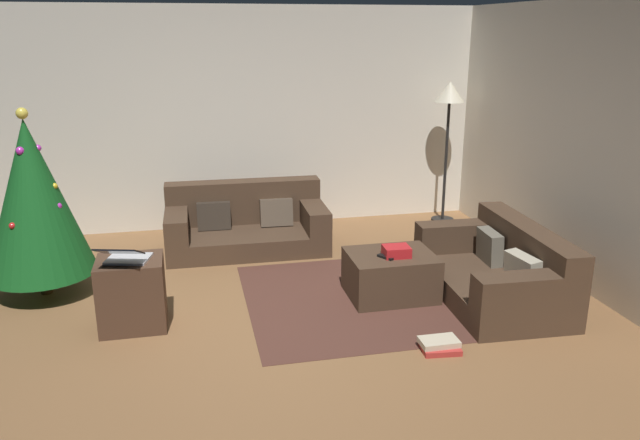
{
  "coord_description": "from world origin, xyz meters",
  "views": [
    {
      "loc": [
        -0.47,
        -4.36,
        2.34
      ],
      "look_at": [
        0.64,
        0.67,
        0.75
      ],
      "focal_mm": 35.07,
      "sensor_mm": 36.0,
      "label": 1
    }
  ],
  "objects_px": {
    "tv_remote": "(386,257)",
    "book_stack": "(440,345)",
    "ottoman": "(391,275)",
    "corner_lamp": "(449,103)",
    "gift_box": "(396,251)",
    "side_table": "(132,293)",
    "laptop": "(125,256)",
    "christmas_tree": "(34,198)",
    "couch_right": "(501,270)",
    "couch_left": "(246,224)"
  },
  "relations": [
    {
      "from": "tv_remote",
      "to": "book_stack",
      "type": "bearing_deg",
      "value": -114.16
    },
    {
      "from": "ottoman",
      "to": "corner_lamp",
      "type": "distance_m",
      "value": 2.82
    },
    {
      "from": "gift_box",
      "to": "side_table",
      "type": "height_order",
      "value": "side_table"
    },
    {
      "from": "laptop",
      "to": "tv_remote",
      "type": "bearing_deg",
      "value": 2.72
    },
    {
      "from": "side_table",
      "to": "gift_box",
      "type": "bearing_deg",
      "value": 1.72
    },
    {
      "from": "gift_box",
      "to": "tv_remote",
      "type": "relative_size",
      "value": 1.44
    },
    {
      "from": "gift_box",
      "to": "christmas_tree",
      "type": "xyz_separation_m",
      "value": [
        -3.1,
        0.8,
        0.46
      ]
    },
    {
      "from": "gift_box",
      "to": "side_table",
      "type": "relative_size",
      "value": 0.4
    },
    {
      "from": "ottoman",
      "to": "gift_box",
      "type": "relative_size",
      "value": 3.33
    },
    {
      "from": "side_table",
      "to": "tv_remote",
      "type": "bearing_deg",
      "value": 0.99
    },
    {
      "from": "couch_right",
      "to": "ottoman",
      "type": "relative_size",
      "value": 2.18
    },
    {
      "from": "corner_lamp",
      "to": "laptop",
      "type": "bearing_deg",
      "value": -148.05
    },
    {
      "from": "couch_left",
      "to": "gift_box",
      "type": "relative_size",
      "value": 7.56
    },
    {
      "from": "couch_right",
      "to": "ottoman",
      "type": "height_order",
      "value": "couch_right"
    },
    {
      "from": "side_table",
      "to": "corner_lamp",
      "type": "bearing_deg",
      "value": 31.32
    },
    {
      "from": "couch_left",
      "to": "christmas_tree",
      "type": "xyz_separation_m",
      "value": [
        -1.94,
        -0.89,
        0.65
      ]
    },
    {
      "from": "christmas_tree",
      "to": "corner_lamp",
      "type": "relative_size",
      "value": 0.98
    },
    {
      "from": "tv_remote",
      "to": "gift_box",
      "type": "bearing_deg",
      "value": -15.91
    },
    {
      "from": "couch_left",
      "to": "corner_lamp",
      "type": "relative_size",
      "value": 1.01
    },
    {
      "from": "ottoman",
      "to": "christmas_tree",
      "type": "bearing_deg",
      "value": 166.51
    },
    {
      "from": "christmas_tree",
      "to": "couch_right",
      "type": "bearing_deg",
      "value": -13.41
    },
    {
      "from": "laptop",
      "to": "book_stack",
      "type": "relative_size",
      "value": 1.64
    },
    {
      "from": "christmas_tree",
      "to": "corner_lamp",
      "type": "xyz_separation_m",
      "value": [
        4.47,
        1.35,
        0.57
      ]
    },
    {
      "from": "corner_lamp",
      "to": "ottoman",
      "type": "bearing_deg",
      "value": -123.86
    },
    {
      "from": "gift_box",
      "to": "laptop",
      "type": "bearing_deg",
      "value": -176.64
    },
    {
      "from": "corner_lamp",
      "to": "christmas_tree",
      "type": "bearing_deg",
      "value": -163.2
    },
    {
      "from": "couch_left",
      "to": "book_stack",
      "type": "height_order",
      "value": "couch_left"
    },
    {
      "from": "couch_left",
      "to": "couch_right",
      "type": "bearing_deg",
      "value": 139.58
    },
    {
      "from": "book_stack",
      "to": "couch_right",
      "type": "bearing_deg",
      "value": 41.77
    },
    {
      "from": "ottoman",
      "to": "couch_right",
      "type": "bearing_deg",
      "value": -13.17
    },
    {
      "from": "gift_box",
      "to": "book_stack",
      "type": "bearing_deg",
      "value": -89.03
    },
    {
      "from": "tv_remote",
      "to": "side_table",
      "type": "distance_m",
      "value": 2.16
    },
    {
      "from": "ottoman",
      "to": "christmas_tree",
      "type": "xyz_separation_m",
      "value": [
        -3.07,
        0.74,
        0.71
      ]
    },
    {
      "from": "gift_box",
      "to": "corner_lamp",
      "type": "bearing_deg",
      "value": 57.37
    },
    {
      "from": "tv_remote",
      "to": "side_table",
      "type": "xyz_separation_m",
      "value": [
        -2.15,
        -0.04,
        -0.13
      ]
    },
    {
      "from": "couch_right",
      "to": "side_table",
      "type": "height_order",
      "value": "couch_right"
    },
    {
      "from": "corner_lamp",
      "to": "gift_box",
      "type": "bearing_deg",
      "value": -122.63
    },
    {
      "from": "gift_box",
      "to": "laptop",
      "type": "height_order",
      "value": "laptop"
    },
    {
      "from": "tv_remote",
      "to": "christmas_tree",
      "type": "distance_m",
      "value": 3.14
    },
    {
      "from": "couch_left",
      "to": "laptop",
      "type": "height_order",
      "value": "laptop"
    },
    {
      "from": "couch_left",
      "to": "christmas_tree",
      "type": "relative_size",
      "value": 1.02
    },
    {
      "from": "tv_remote",
      "to": "laptop",
      "type": "bearing_deg",
      "value": 151.06
    },
    {
      "from": "ottoman",
      "to": "tv_remote",
      "type": "relative_size",
      "value": 4.79
    },
    {
      "from": "gift_box",
      "to": "tv_remote",
      "type": "distance_m",
      "value": 0.12
    },
    {
      "from": "couch_right",
      "to": "book_stack",
      "type": "xyz_separation_m",
      "value": [
        -0.92,
        -0.82,
        -0.21
      ]
    },
    {
      "from": "corner_lamp",
      "to": "tv_remote",
      "type": "bearing_deg",
      "value": -124.27
    },
    {
      "from": "couch_right",
      "to": "christmas_tree",
      "type": "height_order",
      "value": "christmas_tree"
    },
    {
      "from": "side_table",
      "to": "couch_right",
      "type": "bearing_deg",
      "value": -1.76
    },
    {
      "from": "gift_box",
      "to": "ottoman",
      "type": "bearing_deg",
      "value": 114.05
    },
    {
      "from": "laptop",
      "to": "corner_lamp",
      "type": "distance_m",
      "value": 4.39
    }
  ]
}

